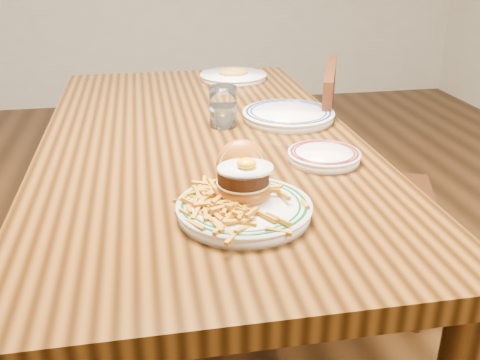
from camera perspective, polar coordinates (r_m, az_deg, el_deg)
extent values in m
plane|color=black|center=(1.86, -3.49, -17.50)|extent=(6.00, 6.00, 0.00)
cube|color=black|center=(1.48, -4.20, 3.88)|extent=(0.85, 1.60, 0.05)
cylinder|color=black|center=(2.31, -15.06, 0.75)|extent=(0.07, 0.07, 0.70)
cylinder|color=black|center=(2.36, 2.84, 2.06)|extent=(0.07, 0.07, 0.70)
cube|color=#3F1D0D|center=(1.94, 14.14, -1.85)|extent=(0.52, 0.52, 0.04)
cube|color=#3F1D0D|center=(1.84, 9.21, 5.17)|extent=(0.17, 0.39, 0.43)
cylinder|color=#3F1D0D|center=(2.20, 17.90, -5.29)|extent=(0.04, 0.04, 0.39)
cylinder|color=#3F1D0D|center=(2.18, 8.88, -4.63)|extent=(0.04, 0.04, 0.39)
cylinder|color=#3F1D0D|center=(1.91, 18.90, -10.32)|extent=(0.04, 0.04, 0.39)
cylinder|color=#3F1D0D|center=(1.89, 8.36, -9.64)|extent=(0.04, 0.04, 0.39)
cylinder|color=white|center=(1.04, 0.45, -3.33)|extent=(0.26, 0.26, 0.02)
cylinder|color=white|center=(1.03, 0.45, -2.70)|extent=(0.26, 0.26, 0.01)
torus|color=#0B411B|center=(1.03, 0.45, -2.61)|extent=(0.24, 0.24, 0.01)
torus|color=#0B411B|center=(1.03, 0.45, -2.61)|extent=(0.22, 0.22, 0.01)
ellipsoid|color=#9A4913|center=(1.05, 0.35, -1.19)|extent=(0.11, 0.11, 0.05)
cylinder|color=beige|center=(1.05, 0.35, -0.27)|extent=(0.11, 0.11, 0.00)
cylinder|color=black|center=(1.04, 0.35, 0.47)|extent=(0.10, 0.10, 0.03)
ellipsoid|color=white|center=(1.03, 0.58, 1.26)|extent=(0.11, 0.09, 0.01)
ellipsoid|color=#FF9D05|center=(1.03, 0.71, 1.75)|extent=(0.04, 0.04, 0.02)
ellipsoid|color=#9A4913|center=(1.10, 0.17, 1.65)|extent=(0.12, 0.10, 0.12)
cylinder|color=beige|center=(1.08, 0.21, 1.23)|extent=(0.10, 0.05, 0.09)
cylinder|color=white|center=(1.31, 8.94, 2.34)|extent=(0.17, 0.17, 0.02)
cylinder|color=white|center=(1.30, 8.98, 2.84)|extent=(0.18, 0.18, 0.01)
torus|color=maroon|center=(1.30, 8.98, 2.92)|extent=(0.17, 0.17, 0.01)
torus|color=maroon|center=(1.30, 8.98, 2.92)|extent=(0.15, 0.15, 0.01)
cube|color=silver|center=(1.32, 9.67, 3.09)|extent=(0.10, 0.06, 0.00)
cylinder|color=white|center=(1.60, 5.16, 6.74)|extent=(0.27, 0.27, 0.02)
cylinder|color=white|center=(1.60, 5.18, 7.19)|extent=(0.27, 0.27, 0.01)
torus|color=#0F1C4D|center=(1.60, 5.19, 7.26)|extent=(0.25, 0.25, 0.01)
torus|color=#0F1C4D|center=(1.60, 5.19, 7.26)|extent=(0.23, 0.23, 0.01)
cylinder|color=white|center=(1.53, -1.83, 7.83)|extent=(0.08, 0.08, 0.12)
cylinder|color=silver|center=(1.54, -1.81, 6.87)|extent=(0.07, 0.07, 0.06)
cylinder|color=white|center=(2.08, -0.72, 10.88)|extent=(0.25, 0.25, 0.02)
cylinder|color=white|center=(2.08, -0.72, 11.20)|extent=(0.25, 0.25, 0.01)
ellipsoid|color=#BE8336|center=(2.07, -0.72, 11.42)|extent=(0.11, 0.09, 0.03)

